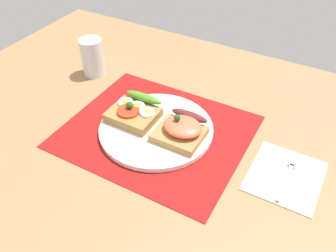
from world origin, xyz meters
TOP-DOWN VIEW (x-y plane):
  - ground_plane at (0.00, 0.00)cm, footprint 120.00×90.00cm
  - placemat at (0.00, 0.00)cm, footprint 39.36×33.55cm
  - plate at (0.00, 0.00)cm, footprint 25.27×25.27cm
  - sandwich_egg_tomato at (-6.03, 0.57)cm, footprint 10.64×10.27cm
  - sandwich_salmon at (6.20, 0.02)cm, footprint 10.13×10.23cm
  - napkin at (28.75, 0.81)cm, footprint 13.37×14.95cm
  - fork at (29.18, 1.07)cm, footprint 1.62×13.87cm
  - drinking_glass at (-27.19, 12.69)cm, footprint 5.95×5.95cm

SIDE VIEW (x-z plane):
  - ground_plane at x=0.00cm, z-range -3.20..0.00cm
  - placemat at x=0.00cm, z-range 0.00..0.30cm
  - napkin at x=28.75cm, z-range 0.00..0.60cm
  - fork at x=29.18cm, z-range 0.60..0.92cm
  - plate at x=0.00cm, z-range 0.30..1.41cm
  - sandwich_egg_tomato at x=-6.03cm, z-range 0.79..5.07cm
  - sandwich_salmon at x=6.20cm, z-range 0.61..6.01cm
  - drinking_glass at x=-27.19cm, z-range 0.00..10.08cm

